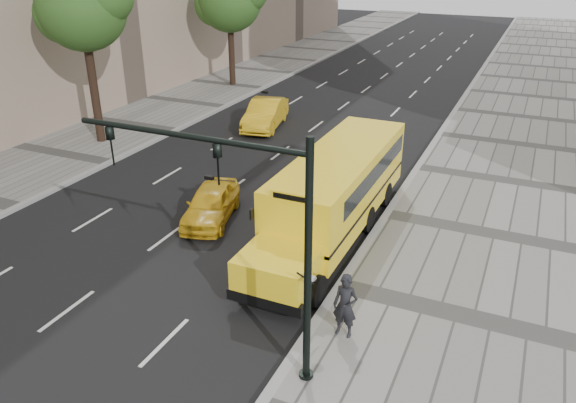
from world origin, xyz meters
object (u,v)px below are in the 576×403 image
at_px(school_bus, 337,186).
at_px(tree_b, 83,5).
at_px(taxi_far, 265,114).
at_px(pedestrian, 345,306).
at_px(traffic_signal, 252,225).
at_px(taxi_near, 211,203).

bearing_deg(school_bus, tree_b, 164.28).
relative_size(taxi_far, pedestrian, 2.63).
distance_m(pedestrian, traffic_signal, 3.98).
bearing_deg(taxi_near, pedestrian, -49.43).
height_order(taxi_near, pedestrian, pedestrian).
bearing_deg(traffic_signal, tree_b, 142.02).
relative_size(pedestrian, traffic_signal, 0.29).
height_order(tree_b, taxi_far, tree_b).
height_order(school_bus, taxi_near, school_bus).
relative_size(tree_b, taxi_far, 1.89).
height_order(taxi_near, taxi_far, taxi_far).
distance_m(school_bus, taxi_near, 5.02).
xyz_separation_m(tree_b, school_bus, (14.92, -4.20, -5.35)).
xyz_separation_m(taxi_near, traffic_signal, (5.43, -6.74, 3.40)).
distance_m(tree_b, pedestrian, 21.01).
bearing_deg(pedestrian, taxi_near, 148.56).
distance_m(tree_b, taxi_near, 13.21).
bearing_deg(pedestrian, taxi_far, 125.09).
relative_size(taxi_near, taxi_far, 0.82).
bearing_deg(school_bus, taxi_near, -165.22).
distance_m(taxi_near, taxi_far, 12.17).
relative_size(tree_b, pedestrian, 4.96).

